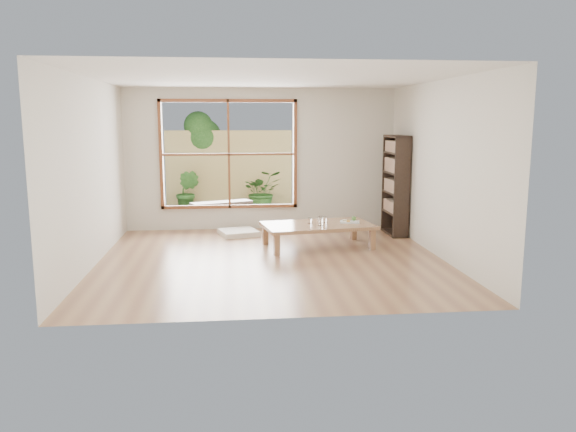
{
  "coord_description": "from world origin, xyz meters",
  "views": [
    {
      "loc": [
        -0.59,
        -8.0,
        2.01
      ],
      "look_at": [
        0.3,
        0.54,
        0.55
      ],
      "focal_mm": 35.0,
      "sensor_mm": 36.0,
      "label": 1
    }
  ],
  "objects_px": {
    "bookshelf": "(396,185)",
    "garden_bench": "(222,205)",
    "low_table": "(318,227)",
    "food_tray": "(350,221)"
  },
  "relations": [
    {
      "from": "food_tray",
      "to": "garden_bench",
      "type": "distance_m",
      "value": 3.18
    },
    {
      "from": "low_table",
      "to": "garden_bench",
      "type": "height_order",
      "value": "garden_bench"
    },
    {
      "from": "food_tray",
      "to": "garden_bench",
      "type": "bearing_deg",
      "value": 145.11
    },
    {
      "from": "bookshelf",
      "to": "garden_bench",
      "type": "bearing_deg",
      "value": 153.53
    },
    {
      "from": "low_table",
      "to": "food_tray",
      "type": "height_order",
      "value": "food_tray"
    },
    {
      "from": "bookshelf",
      "to": "garden_bench",
      "type": "distance_m",
      "value": 3.51
    },
    {
      "from": "bookshelf",
      "to": "food_tray",
      "type": "xyz_separation_m",
      "value": [
        -0.99,
        -0.82,
        -0.48
      ]
    },
    {
      "from": "bookshelf",
      "to": "food_tray",
      "type": "distance_m",
      "value": 1.37
    },
    {
      "from": "low_table",
      "to": "food_tray",
      "type": "bearing_deg",
      "value": -1.41
    },
    {
      "from": "food_tray",
      "to": "garden_bench",
      "type": "height_order",
      "value": "food_tray"
    }
  ]
}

